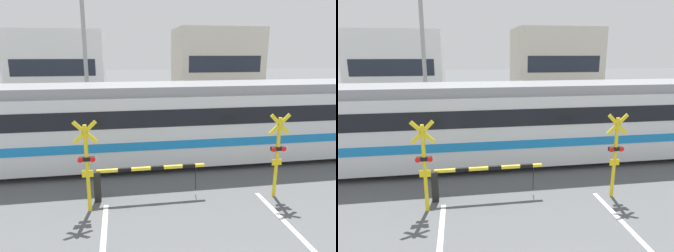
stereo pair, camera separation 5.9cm
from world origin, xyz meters
TOP-DOWN VIEW (x-y plane):
  - rail_track_near at (0.00, 9.04)m, footprint 50.00×0.10m
  - rail_track_far at (0.00, 10.47)m, footprint 50.00×0.10m
  - commuter_train at (2.90, 9.75)m, footprint 21.49×2.78m
  - crossing_barrier_near at (-1.80, 6.68)m, footprint 3.50×0.20m
  - crossing_barrier_far at (1.80, 12.39)m, footprint 3.50×0.20m
  - crossing_signal_left at (-2.90, 6.13)m, footprint 0.68×0.15m
  - crossing_signal_right at (2.90, 6.13)m, footprint 0.68×0.15m
  - pedestrian at (-1.21, 14.57)m, footprint 0.38×0.23m
  - building_left_of_street at (-6.70, 24.06)m, footprint 7.30×5.05m
  - building_right_of_street at (6.66, 24.06)m, footprint 7.22×5.05m
  - utility_pole_streetside at (-3.65, 14.89)m, footprint 0.22×0.22m

SIDE VIEW (x-z plane):
  - rail_track_near at x=0.00m, z-range 0.00..0.08m
  - rail_track_far at x=0.00m, z-range 0.00..0.08m
  - crossing_barrier_near at x=-1.80m, z-range 0.22..1.27m
  - crossing_barrier_far at x=1.80m, z-range 0.22..1.27m
  - pedestrian at x=-1.21m, z-range 0.14..1.93m
  - crossing_signal_left at x=-2.90m, z-range 0.13..2.87m
  - crossing_signal_right at x=2.90m, z-range 0.13..2.87m
  - commuter_train at x=2.90m, z-range 0.12..3.43m
  - building_left_of_street at x=-6.70m, z-range 0.00..6.23m
  - building_right_of_street at x=6.66m, z-range 0.00..6.57m
  - utility_pole_streetside at x=-3.65m, z-range 0.00..8.91m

